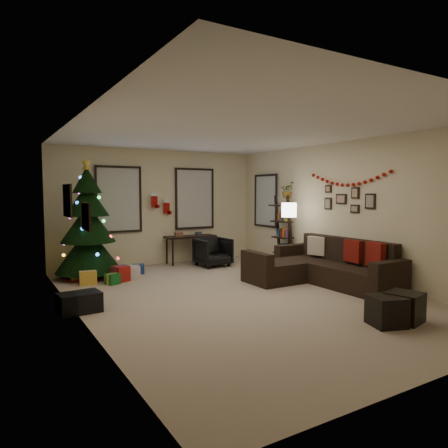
{
  "coord_description": "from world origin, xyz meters",
  "views": [
    {
      "loc": [
        -3.6,
        -5.64,
        1.72
      ],
      "look_at": [
        0.1,
        0.6,
        1.15
      ],
      "focal_mm": 32.82,
      "sensor_mm": 36.0,
      "label": 1
    }
  ],
  "objects": [
    {
      "name": "gallery",
      "position": [
        2.48,
        -0.07,
        1.57
      ],
      "size": [
        0.03,
        1.25,
        0.54
      ],
      "color": "black",
      "rests_on": "wall_right"
    },
    {
      "name": "stocking_right",
      "position": [
        0.19,
        3.41,
        1.37
      ],
      "size": [
        0.2,
        0.05,
        0.36
      ],
      "color": "#990F0C",
      "rests_on": "wall_back"
    },
    {
      "name": "window_right_wall",
      "position": [
        2.47,
        2.55,
        1.5
      ],
      "size": [
        0.06,
        0.9,
        1.3
      ],
      "color": "#728CB2",
      "rests_on": "wall_right"
    },
    {
      "name": "pillow_red_b",
      "position": [
        2.21,
        -0.47,
        0.64
      ],
      "size": [
        0.15,
        0.41,
        0.4
      ],
      "primitive_type": "cube",
      "rotation": [
        0.0,
        0.0,
        -0.12
      ],
      "color": "maroon",
      "rests_on": "sofa"
    },
    {
      "name": "bookshelf",
      "position": [
        2.3,
        1.66,
        0.8
      ],
      "size": [
        0.3,
        0.49,
        1.64
      ],
      "color": "black",
      "rests_on": "floor"
    },
    {
      "name": "wall_left",
      "position": [
        -2.5,
        0.0,
        1.35
      ],
      "size": [
        0.0,
        7.0,
        7.0
      ],
      "primitive_type": "plane",
      "rotation": [
        1.57,
        0.0,
        1.57
      ],
      "color": "beige",
      "rests_on": "floor"
    },
    {
      "name": "stocking_left",
      "position": [
        -0.14,
        3.34,
        1.53
      ],
      "size": [
        0.2,
        0.05,
        0.36
      ],
      "color": "#990F0C",
      "rests_on": "wall_back"
    },
    {
      "name": "wall_back",
      "position": [
        0.0,
        3.5,
        1.35
      ],
      "size": [
        5.0,
        0.0,
        5.0
      ],
      "primitive_type": "plane",
      "rotation": [
        1.57,
        0.0,
        0.0
      ],
      "color": "beige",
      "rests_on": "floor"
    },
    {
      "name": "art_abstract",
      "position": [
        -2.48,
        -0.36,
        1.41
      ],
      "size": [
        0.04,
        0.45,
        0.35
      ],
      "color": "black",
      "rests_on": "wall_left"
    },
    {
      "name": "wall_right",
      "position": [
        2.5,
        0.0,
        1.35
      ],
      "size": [
        0.0,
        7.0,
        7.0
      ],
      "primitive_type": "plane",
      "rotation": [
        1.57,
        0.0,
        -1.57
      ],
      "color": "beige",
      "rests_on": "floor"
    },
    {
      "name": "ceiling",
      "position": [
        0.0,
        0.0,
        2.7
      ],
      "size": [
        7.0,
        7.0,
        0.0
      ],
      "primitive_type": "plane",
      "rotation": [
        3.14,
        0.0,
        0.0
      ],
      "color": "white",
      "rests_on": "floor"
    },
    {
      "name": "presents",
      "position": [
        -1.46,
        2.28,
        0.12
      ],
      "size": [
        1.5,
        1.01,
        0.3
      ],
      "rotation": [
        0.0,
        0.0,
        0.25
      ],
      "color": "gold",
      "rests_on": "floor"
    },
    {
      "name": "floor_lamp",
      "position": [
        1.95,
        1.04,
        1.24
      ],
      "size": [
        0.31,
        0.31,
        1.49
      ],
      "rotation": [
        0.0,
        0.0,
        -0.23
      ],
      "color": "black",
      "rests_on": "floor"
    },
    {
      "name": "christmas_tree",
      "position": [
        -1.78,
        2.76,
        1.0
      ],
      "size": [
        1.3,
        1.3,
        2.42
      ],
      "rotation": [
        0.0,
        0.0,
        0.07
      ],
      "color": "black",
      "rests_on": "floor"
    },
    {
      "name": "window_back_right",
      "position": [
        0.95,
        3.47,
        1.55
      ],
      "size": [
        1.05,
        0.06,
        1.5
      ],
      "color": "#728CB2",
      "rests_on": "wall_back"
    },
    {
      "name": "potted_plant",
      "position": [
        2.3,
        1.55,
        1.81
      ],
      "size": [
        0.58,
        0.56,
        0.49
      ],
      "primitive_type": "imported",
      "rotation": [
        0.0,
        0.0,
        0.53
      ],
      "color": "#4C4C4C",
      "rests_on": "bookshelf"
    },
    {
      "name": "pillow_red_a",
      "position": [
        2.21,
        -0.96,
        0.64
      ],
      "size": [
        0.22,
        0.44,
        0.43
      ],
      "primitive_type": "cube",
      "rotation": [
        0.0,
        0.0,
        -0.27
      ],
      "color": "maroon",
      "rests_on": "sofa"
    },
    {
      "name": "ottoman_near",
      "position": [
        0.83,
        -2.27,
        0.19
      ],
      "size": [
        0.51,
        0.51,
        0.39
      ],
      "primitive_type": "cube",
      "rotation": [
        0.0,
        0.0,
        -0.33
      ],
      "color": "black",
      "rests_on": "floor"
    },
    {
      "name": "pillow_cream",
      "position": [
        2.21,
        0.47,
        0.63
      ],
      "size": [
        0.22,
        0.39,
        0.37
      ],
      "primitive_type": "cube",
      "rotation": [
        0.0,
        0.0,
        0.33
      ],
      "color": "beige",
      "rests_on": "sofa"
    },
    {
      "name": "art_map",
      "position": [
        -2.48,
        0.89,
        1.59
      ],
      "size": [
        0.04,
        0.6,
        0.5
      ],
      "color": "black",
      "rests_on": "wall_left"
    },
    {
      "name": "desk",
      "position": [
        0.71,
        3.22,
        0.59
      ],
      "size": [
        1.23,
        0.44,
        0.66
      ],
      "color": "black",
      "rests_on": "floor"
    },
    {
      "name": "window_back_left",
      "position": [
        -0.95,
        3.47,
        1.55
      ],
      "size": [
        1.05,
        0.06,
        1.5
      ],
      "color": "#728CB2",
      "rests_on": "wall_back"
    },
    {
      "name": "garland",
      "position": [
        2.45,
        -0.08,
        1.97
      ],
      "size": [
        0.08,
        1.9,
        0.3
      ],
      "primitive_type": null,
      "color": "#A5140C",
      "rests_on": "wall_right"
    },
    {
      "name": "floor",
      "position": [
        0.0,
        0.0,
        0.0
      ],
      "size": [
        7.0,
        7.0,
        0.0
      ],
      "primitive_type": "plane",
      "color": "tan",
      "rests_on": "ground"
    },
    {
      "name": "ottoman_far",
      "position": [
        1.16,
        -2.29,
        0.2
      ],
      "size": [
        0.51,
        0.51,
        0.4
      ],
      "primitive_type": "cube",
      "rotation": [
        0.0,
        0.0,
        0.25
      ],
      "color": "black",
      "rests_on": "floor"
    },
    {
      "name": "desk_chair",
      "position": [
        0.97,
        2.57,
        0.33
      ],
      "size": [
        0.67,
        0.63,
        0.67
      ],
      "primitive_type": "imported",
      "rotation": [
        0.0,
        0.0,
        0.04
      ],
      "color": "black",
      "rests_on": "floor"
    },
    {
      "name": "wall_front",
      "position": [
        0.0,
        -3.5,
        1.35
      ],
      "size": [
        5.0,
        0.0,
        5.0
      ],
      "primitive_type": "plane",
      "rotation": [
        -1.57,
        0.0,
        0.0
      ],
      "color": "beige",
      "rests_on": "floor"
    },
    {
      "name": "storage_bin",
      "position": [
        -2.45,
        0.35,
        0.14
      ],
      "size": [
        0.61,
        0.43,
        0.29
      ],
      "primitive_type": "cube",
      "rotation": [
        0.0,
        0.0,
        0.09
      ],
      "color": "black",
      "rests_on": "floor"
    },
    {
      "name": "sofa",
      "position": [
        1.85,
        -0.04,
        0.27
      ],
      "size": [
        1.79,
        2.61,
        0.85
      ],
      "color": "black",
      "rests_on": "floor"
    }
  ]
}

